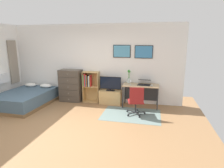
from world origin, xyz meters
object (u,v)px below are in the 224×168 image
laptop (144,82)px  television (110,84)px  desk (141,88)px  office_chair (136,100)px  computer_mouse (152,85)px  bookshelf (90,84)px  bed (26,98)px  bamboo_vase (129,77)px  dresser (71,86)px  tv_stand (111,97)px  wine_glass (130,81)px

laptop → television: bearing=-174.8°
desk → office_chair: (-0.07, -0.89, -0.14)m
television → computer_mouse: 1.39m
desk → bookshelf: bearing=178.1°
desk → bed: bearing=-168.3°
desk → laptop: bearing=-9.8°
bookshelf → computer_mouse: (2.14, -0.21, 0.12)m
bed → computer_mouse: 4.22m
bamboo_vase → dresser: bearing=-177.1°
bed → bookshelf: size_ratio=1.87×
dresser → desk: (2.48, 0.01, 0.03)m
dresser → bookshelf: size_ratio=1.05×
dresser → bamboo_vase: (2.06, 0.10, 0.39)m
bed → laptop: 4.01m
television → desk: size_ratio=0.64×
bed → tv_stand: size_ratio=2.69×
television → office_chair: television is taller
tv_stand → television: size_ratio=1.02×
computer_mouse → bamboo_vase: 0.84m
wine_glass → bamboo_vase: bearing=109.0°
bed → computer_mouse: computer_mouse is taller
bamboo_vase → wine_glass: (0.09, -0.27, -0.09)m
bed → office_chair: 3.73m
computer_mouse → bamboo_vase: bearing=162.4°
dresser → desk: 2.48m
computer_mouse → desk: bearing=157.4°
television → laptop: 1.14m
laptop → computer_mouse: laptop is taller
bookshelf → office_chair: bookshelf is taller
dresser → laptop: 2.60m
bed → laptop: laptop is taller
office_chair → laptop: 0.95m
television → bamboo_vase: size_ratio=1.63×
television → computer_mouse: bearing=-5.6°
bookshelf → wine_glass: bearing=-8.9°
desk → laptop: 0.23m
tv_stand → laptop: 1.27m
laptop → wine_glass: bearing=-155.4°
bed → tv_stand: bearing=17.4°
computer_mouse → bamboo_vase: bamboo_vase is taller
television → desk: (1.03, 0.01, -0.10)m
bamboo_vase → laptop: bearing=-12.5°
office_chair → bookshelf: bearing=139.2°
dresser → television: (1.46, -0.01, 0.14)m
wine_glass → bed: bearing=-169.9°
bookshelf → television: 0.77m
bookshelf → desk: 1.79m
desk → wine_glass: bearing=-152.5°
television → tv_stand: bearing=90.0°
bed → dresser: bearing=32.2°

